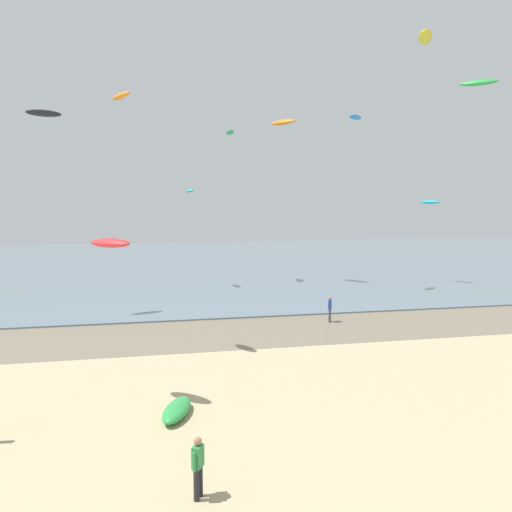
% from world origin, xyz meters
% --- Properties ---
extents(wet_sand_strip, '(120.00, 7.50, 0.01)m').
position_xyz_m(wet_sand_strip, '(0.00, 25.43, 0.00)').
color(wet_sand_strip, '#7A6D59').
rests_on(wet_sand_strip, ground).
extents(sea, '(160.00, 70.00, 0.10)m').
position_xyz_m(sea, '(0.00, 64.18, 0.05)').
color(sea, slate).
rests_on(sea, ground).
extents(person_nearest_camera, '(0.34, 0.53, 1.71)m').
position_xyz_m(person_nearest_camera, '(7.62, 26.94, 0.92)').
color(person_nearest_camera, '#4C4C56').
rests_on(person_nearest_camera, ground).
extents(person_by_waterline, '(0.37, 0.51, 1.71)m').
position_xyz_m(person_by_waterline, '(-2.94, 8.25, 0.92)').
color(person_by_waterline, '#232328').
rests_on(person_by_waterline, ground).
extents(grounded_kite, '(1.58, 2.55, 0.48)m').
position_xyz_m(grounded_kite, '(-3.20, 13.75, 0.24)').
color(grounded_kite, green).
rests_on(grounded_kite, ground).
extents(kite_aloft_0, '(0.91, 1.97, 0.48)m').
position_xyz_m(kite_aloft_0, '(-0.26, 42.78, 9.03)').
color(kite_aloft_0, '#19B2B7').
extents(kite_aloft_1, '(2.60, 3.04, 0.81)m').
position_xyz_m(kite_aloft_1, '(8.86, 43.83, 15.66)').
color(kite_aloft_1, orange).
extents(kite_aloft_2, '(2.51, 2.31, 0.72)m').
position_xyz_m(kite_aloft_2, '(18.45, 27.54, 16.17)').
color(kite_aloft_2, green).
extents(kite_aloft_3, '(1.91, 1.76, 0.49)m').
position_xyz_m(kite_aloft_3, '(13.82, 38.03, 15.36)').
color(kite_aloft_3, '#2384D1').
extents(kite_aloft_4, '(1.35, 1.94, 0.52)m').
position_xyz_m(kite_aloft_4, '(-5.30, 22.74, 13.30)').
color(kite_aloft_4, orange).
extents(kite_aloft_5, '(3.02, 3.64, 0.99)m').
position_xyz_m(kite_aloft_5, '(18.56, 35.07, 21.49)').
color(kite_aloft_5, yellow).
extents(kite_aloft_6, '(1.99, 2.01, 0.45)m').
position_xyz_m(kite_aloft_6, '(-5.55, 15.78, 6.33)').
color(kite_aloft_6, red).
extents(kite_aloft_7, '(1.23, 2.49, 0.54)m').
position_xyz_m(kite_aloft_7, '(3.88, 45.25, 14.75)').
color(kite_aloft_7, green).
extents(kite_aloft_8, '(2.43, 1.51, 0.56)m').
position_xyz_m(kite_aloft_8, '(-10.82, 32.68, 13.91)').
color(kite_aloft_8, black).
extents(kite_aloft_10, '(1.61, 2.14, 0.33)m').
position_xyz_m(kite_aloft_10, '(22.74, 40.54, 8.00)').
color(kite_aloft_10, '#19B2B7').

